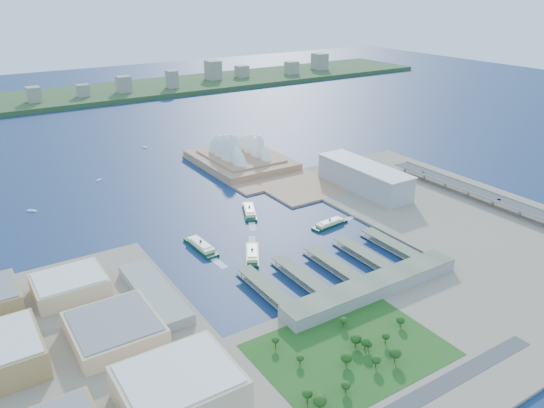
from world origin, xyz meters
TOP-DOWN VIEW (x-y plane):
  - ground at (0.00, 0.00)m, footprint 3000.00×3000.00m
  - west_land at (-250.00, -105.00)m, footprint 220.00×390.00m
  - south_land at (0.00, -210.00)m, footprint 720.00×180.00m
  - east_land at (240.00, -50.00)m, footprint 240.00×500.00m
  - peninsula at (107.50, 260.00)m, footprint 135.00×220.00m
  - far_shore at (0.00, 980.00)m, footprint 2200.00×260.00m
  - opera_house at (105.00, 280.00)m, footprint 134.00×180.00m
  - toaster_building at (195.00, 80.00)m, footprint 45.00×155.00m
  - expressway at (300.00, -60.00)m, footprint 26.00×340.00m
  - west_buildings at (-250.00, -70.00)m, footprint 200.00×280.00m
  - ferry_wharves at (14.00, -75.00)m, footprint 184.00×90.00m
  - terminal_building at (15.00, -135.00)m, footprint 200.00×28.00m
  - park at (-60.00, -190.00)m, footprint 150.00×110.00m
  - far_skyline at (0.00, 960.00)m, footprint 1900.00×140.00m
  - ferry_a at (-82.05, 42.11)m, footprint 17.36×59.04m
  - ferry_b at (14.88, 98.38)m, footprint 37.97×58.72m
  - ferry_c at (-42.52, -5.17)m, footprint 39.45×54.03m
  - ferry_d at (78.85, 11.04)m, footprint 52.00×18.56m
  - boat_a at (-223.26, 258.84)m, footprint 11.70×11.37m
  - boat_b at (-114.92, 329.08)m, footprint 9.46×6.84m
  - boat_c at (208.80, 403.70)m, footprint 8.38×10.78m
  - boat_e at (4.93, 457.80)m, footprint 7.51×11.65m
  - car_b at (296.00, -70.65)m, footprint 1.53×4.39m
  - car_c at (296.00, 59.76)m, footprint 1.64×4.03m

SIDE VIEW (x-z plane):
  - ground at x=0.00m, z-range 0.00..0.00m
  - boat_c at x=208.80m, z-range 0.00..2.42m
  - boat_b at x=-114.92m, z-range 0.00..2.43m
  - boat_a at x=-223.26m, z-range 0.00..2.52m
  - boat_e at x=4.93m, z-range 0.00..2.73m
  - west_land at x=-250.00m, z-range 0.00..3.00m
  - south_land at x=0.00m, z-range 0.00..3.00m
  - east_land at x=240.00m, z-range 0.00..3.00m
  - peninsula at x=107.50m, z-range 0.00..3.00m
  - ferry_wharves at x=14.00m, z-range 0.00..9.30m
  - ferry_d at x=78.85m, z-range 0.00..9.62m
  - ferry_c at x=-42.52m, z-range 0.00..10.30m
  - ferry_b at x=14.88m, z-range 0.00..10.96m
  - ferry_a at x=-82.05m, z-range 0.00..11.05m
  - far_shore at x=0.00m, z-range 0.00..12.00m
  - expressway at x=300.00m, z-range 3.00..14.85m
  - terminal_building at x=15.00m, z-range 3.00..15.00m
  - park at x=-60.00m, z-range 3.00..19.00m
  - car_c at x=296.00m, z-range 14.85..16.02m
  - car_b at x=296.00m, z-range 14.85..16.30m
  - west_buildings at x=-250.00m, z-range 3.00..30.00m
  - toaster_building at x=195.00m, z-range 3.00..38.00m
  - opera_house at x=105.00m, z-range 3.00..61.00m
  - far_skyline at x=0.00m, z-range 12.00..67.00m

